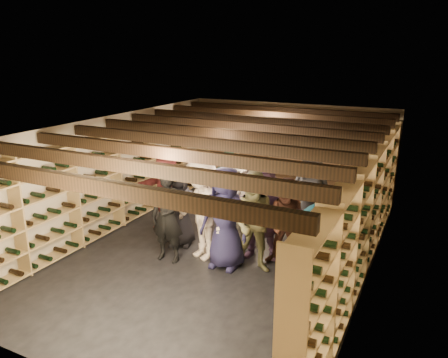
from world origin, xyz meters
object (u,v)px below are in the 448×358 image
person_5 (166,193)px  person_7 (247,207)px  person_3 (202,210)px  person_11 (262,212)px  person_2 (256,223)px  person_8 (288,223)px  person_1 (168,216)px  person_6 (225,218)px  person_4 (320,234)px  crate_loose (306,231)px  crate_stack_right (289,212)px  crate_stack_left (217,191)px  person_0 (179,207)px  person_10 (228,186)px  person_12 (310,195)px  person_9 (244,195)px

person_5 → person_7: size_ratio=1.06×
person_3 → person_11: (0.97, 0.51, -0.05)m
person_2 → person_8: size_ratio=1.11×
person_1 → person_6: (1.03, 0.25, 0.06)m
person_4 → person_11: 1.26m
crate_loose → person_4: size_ratio=0.29×
crate_stack_right → person_11: 1.92m
person_3 → person_4: person_3 is taller
person_8 → person_11: bearing=161.3°
person_4 → person_5: 3.50m
crate_stack_left → person_7: (1.52, -1.63, 0.39)m
person_0 → person_4: bearing=-23.4°
crate_stack_right → person_4: size_ratio=0.35×
person_10 → person_12: size_ratio=0.93×
person_11 → crate_stack_left: bearing=122.8°
person_10 → person_5: bearing=-145.1°
person_1 → person_10: bearing=82.4°
person_3 → person_8: size_ratio=1.17×
person_4 → person_7: (-1.62, 0.76, -0.04)m
crate_loose → person_3: size_ratio=0.26×
person_12 → person_3: bearing=-131.9°
crate_stack_right → person_8: 2.09m
person_4 → person_5: bearing=168.5°
person_4 → person_10: size_ratio=1.02×
crate_loose → person_5: 3.05m
person_5 → person_4: bearing=8.2°
person_0 → person_5: person_5 is taller
crate_stack_right → person_6: size_ratio=0.32×
person_1 → person_11: person_11 is taller
person_8 → person_10: size_ratio=0.97×
crate_loose → person_10: 1.97m
person_2 → person_5: size_ratio=1.05×
person_8 → person_12: 1.47m
crate_loose → person_8: 1.64m
person_0 → person_5: size_ratio=0.93×
person_5 → person_8: bearing=11.8°
person_0 → person_9: 1.49m
person_7 → person_2: bearing=-61.5°
person_6 → person_9: person_6 is taller
person_2 → person_8: (0.43, 0.42, -0.09)m
crate_stack_left → person_8: person_8 is taller
person_0 → person_1: 0.68m
person_0 → person_9: bearing=36.5°
person_11 → person_4: bearing=-31.8°
crate_loose → person_7: bearing=-132.2°
crate_stack_left → person_6: person_6 is taller
person_8 → person_9: 1.75m
person_1 → person_8: person_1 is taller
person_6 → person_10: 2.18m
crate_stack_right → person_12: size_ratio=0.33×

